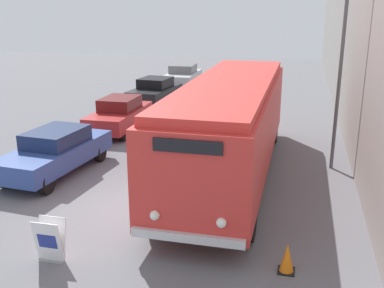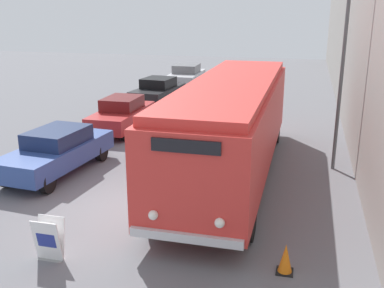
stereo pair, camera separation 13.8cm
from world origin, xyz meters
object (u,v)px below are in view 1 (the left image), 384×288
Objects in this scene: parked_car_distant at (183,75)px; traffic_cone at (287,258)px; streetlamp at (344,27)px; parked_car_far at (155,91)px; vintage_bus at (231,122)px; parked_car_mid at (120,114)px; parked_car_near at (56,151)px; sign_board at (50,241)px.

parked_car_distant is 7.01× the size of traffic_cone.
parked_car_far is (-9.40, 8.90, -4.03)m from streetlamp.
parked_car_distant is 23.45m from traffic_cone.
vintage_bus is 12.09m from parked_car_far.
parked_car_far is 17.82m from traffic_cone.
streetlamp is 18.18m from parked_car_distant.
vintage_bus is at bearing -155.62° from streetlamp.
parked_car_mid is at bearing -90.59° from parked_car_distant.
traffic_cone is at bearing -71.72° from parked_car_distant.
parked_car_near is at bearing -163.17° from streetlamp.
vintage_bus is 17.34× the size of traffic_cone.
parked_car_mid is (-2.75, 10.58, 0.29)m from sign_board.
vintage_bus is at bearing 64.36° from sign_board.
parked_car_far is at bearing 92.53° from parked_car_mid.
parked_car_far is 6.41× the size of traffic_cone.
traffic_cone is (5.08, 0.78, -0.16)m from sign_board.
parked_car_mid is 0.93× the size of parked_car_distant.
vintage_bus is 6.01m from traffic_cone.
streetlamp is 1.76× the size of parked_car_mid.
parked_car_far is at bearing 96.67° from parked_car_near.
parked_car_far is at bearing -92.19° from parked_car_distant.
traffic_cone is (7.83, -9.80, -0.44)m from parked_car_mid.
parked_car_far reaches higher than parked_car_near.
vintage_bus is 2.43× the size of parked_car_near.
sign_board is at bearing -171.25° from traffic_cone.
parked_car_distant is (0.02, 6.15, 0.03)m from parked_car_far.
parked_car_mid is at bearing -81.22° from parked_car_far.
sign_board is (-2.98, -6.20, -1.35)m from vintage_bus.
parked_car_distant is at bearing 95.99° from parked_car_near.
sign_board is 22.98m from parked_car_distant.
streetlamp is 10.25m from parked_car_near.
parked_car_distant is (-6.03, 16.57, -1.05)m from vintage_bus.
parked_car_mid is at bearing 104.57° from sign_board.
parked_car_mid is 12.55m from traffic_cone.
sign_board is at bearing -84.38° from parked_car_distant.
vintage_bus reaches higher than parked_car_mid.
parked_car_far is 6.15m from parked_car_distant.
streetlamp is (3.35, 1.52, 2.95)m from vintage_bus.
streetlamp reaches higher than traffic_cone.
parked_car_distant is at bearing 95.55° from parked_car_far.
parked_car_near is at bearing -90.13° from parked_car_mid.
parked_car_mid is at bearing 142.60° from vintage_bus.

